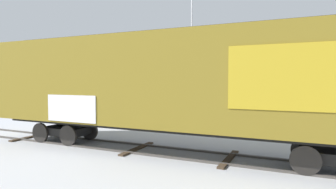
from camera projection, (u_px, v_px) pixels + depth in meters
name	position (u px, v px, depth m)	size (l,w,h in m)	color
ground_plane	(165.00, 153.00, 11.56)	(260.00, 260.00, 0.00)	#B2B5BC
track	(145.00, 149.00, 11.97)	(59.95, 6.21, 0.08)	#4C4742
freight_car	(173.00, 82.00, 11.31)	(17.13, 4.02, 4.92)	olive
flagpole	(194.00, 39.00, 22.18)	(1.29, 0.57, 10.10)	silver
hillside	(259.00, 74.00, 82.92)	(134.15, 37.13, 13.86)	slate
parked_car_tan	(144.00, 111.00, 19.00)	(4.68, 2.02, 1.71)	#9E8966
parked_car_white	(226.00, 115.00, 17.05)	(4.53, 2.07, 1.78)	silver
parked_car_black	(315.00, 118.00, 15.64)	(4.61, 2.06, 1.70)	black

